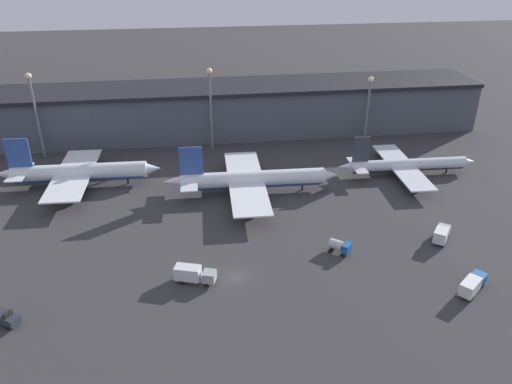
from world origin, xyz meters
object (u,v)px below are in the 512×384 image
service_vehicle_1 (472,284)px  service_vehicle_3 (2,316)px  airplane_0 (78,173)px  airplane_2 (406,165)px  service_vehicle_4 (442,234)px  service_vehicle_5 (340,246)px  service_vehicle_2 (194,274)px  airplane_1 (251,180)px

service_vehicle_1 → service_vehicle_3: (-84.13, 3.48, -0.41)m
airplane_0 → airplane_2: bearing=-1.8°
service_vehicle_4 → service_vehicle_5: bearing=130.7°
airplane_2 → service_vehicle_2: bearing=-144.1°
airplane_2 → service_vehicle_4: bearing=-98.4°
airplane_1 → service_vehicle_5: 33.44m
airplane_2 → service_vehicle_1: size_ratio=5.19×
airplane_0 → airplane_2: (88.49, -5.39, -0.95)m
airplane_0 → service_vehicle_1: size_ratio=5.69×
service_vehicle_2 → service_vehicle_3: 33.61m
service_vehicle_2 → service_vehicle_1: bearing=6.3°
airplane_1 → service_vehicle_4: (37.90, -28.69, -1.87)m
service_vehicle_1 → service_vehicle_3: 84.20m
service_vehicle_2 → service_vehicle_5: service_vehicle_2 is taller
airplane_2 → service_vehicle_5: (-29.08, -34.75, -1.30)m
service_vehicle_1 → service_vehicle_2: size_ratio=0.92×
service_vehicle_2 → service_vehicle_4: 54.19m
service_vehicle_1 → service_vehicle_3: bearing=138.5°
airplane_1 → service_vehicle_5: (14.79, -29.92, -2.11)m
service_vehicle_1 → service_vehicle_2: service_vehicle_2 is taller
service_vehicle_4 → airplane_1: bearing=90.5°
service_vehicle_1 → service_vehicle_2: 52.26m
airplane_0 → service_vehicle_4: size_ratio=6.56×
airplane_1 → service_vehicle_3: airplane_1 is taller
airplane_1 → airplane_2: bearing=8.0°
service_vehicle_1 → service_vehicle_2: bearing=129.5°
service_vehicle_3 → service_vehicle_5: bearing=44.1°
service_vehicle_5 → service_vehicle_3: bearing=-128.0°
service_vehicle_3 → service_vehicle_4: size_ratio=1.07×
airplane_2 → service_vehicle_4: airplane_2 is taller
service_vehicle_5 → service_vehicle_2: bearing=-128.5°
airplane_0 → service_vehicle_3: 52.99m
airplane_1 → service_vehicle_3: bearing=-137.2°
airplane_1 → service_vehicle_2: size_ratio=5.50×
airplane_0 → airplane_2: airplane_0 is taller
airplane_0 → service_vehicle_4: airplane_0 is taller
service_vehicle_4 → service_vehicle_5: service_vehicle_4 is taller
airplane_1 → service_vehicle_2: (-15.83, -35.71, -1.80)m
airplane_0 → service_vehicle_3: (-4.10, -52.77, -2.46)m
airplane_0 → airplane_1: 45.78m
service_vehicle_3 → service_vehicle_5: (63.51, 12.63, 0.20)m
service_vehicle_1 → airplane_0: bearing=105.7°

